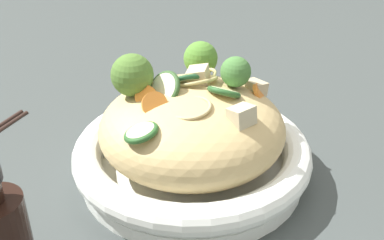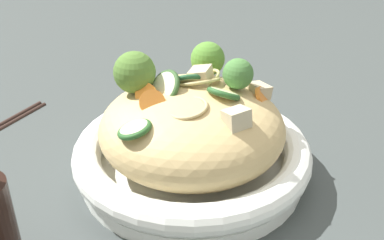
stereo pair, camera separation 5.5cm
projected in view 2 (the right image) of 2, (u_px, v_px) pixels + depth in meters
The scene contains 7 objects.
ground_plane at pixel (192, 173), 0.59m from camera, with size 3.00×3.00×0.00m, color #3A413F.
serving_bowl at pixel (192, 155), 0.57m from camera, with size 0.29×0.29×0.05m.
noodle_heap at pixel (192, 127), 0.55m from camera, with size 0.22×0.22×0.11m.
broccoli_florets at pixel (180, 69), 0.56m from camera, with size 0.16×0.14×0.06m.
carrot_coins at pixel (183, 98), 0.53m from camera, with size 0.15×0.11×0.04m.
zucchini_slices at pixel (179, 96), 0.52m from camera, with size 0.16×0.10×0.04m.
chicken_chunks at pixel (226, 93), 0.53m from camera, with size 0.11×0.11×0.04m.
Camera 2 is at (0.34, 0.33, 0.35)m, focal length 43.39 mm.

